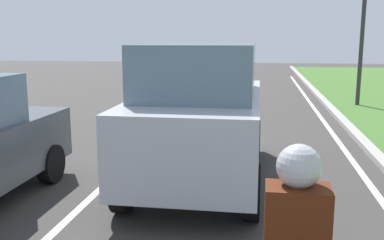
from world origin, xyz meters
name	(u,v)px	position (x,y,z in m)	size (l,w,h in m)	color
ground_plane	(192,127)	(0.00, 14.00, 0.00)	(60.00, 60.00, 0.00)	#383533
lane_line_center	(167,126)	(-0.70, 14.00, 0.00)	(0.12, 32.00, 0.01)	silver
lane_line_right_edge	(331,132)	(3.60, 14.00, 0.00)	(0.12, 32.00, 0.01)	silver
curb_right	(352,130)	(4.10, 14.00, 0.06)	(0.24, 48.00, 0.12)	#9E9B93
car_suv_ahead	(201,112)	(0.82, 9.70, 1.17)	(1.99, 4.51, 2.28)	#B7BABF
rider_person	(296,228)	(2.03, 5.38, 1.19)	(0.50, 0.40, 1.16)	#4C1E0C
traffic_light_near_right	(365,2)	(5.12, 18.30, 3.53)	(0.32, 0.50, 5.15)	#2D2D2D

